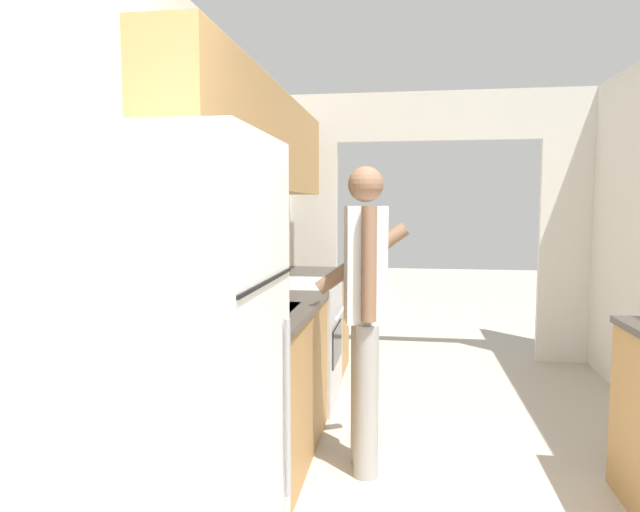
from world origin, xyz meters
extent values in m
cube|color=silver|center=(-1.42, 1.54, 1.25)|extent=(0.06, 6.67, 2.50)
cube|color=#B2844C|center=(-1.23, 2.48, 1.87)|extent=(0.32, 3.02, 0.65)
cube|color=silver|center=(-1.26, 4.30, 1.02)|extent=(0.65, 0.06, 2.05)
cube|color=silver|center=(1.26, 4.30, 1.02)|extent=(0.65, 0.06, 2.05)
cube|color=silver|center=(0.00, 4.30, 2.27)|extent=(3.17, 0.06, 0.45)
cube|color=#B2844C|center=(-1.09, 1.75, 0.43)|extent=(0.60, 1.56, 0.85)
cube|color=#3D3833|center=(-1.09, 1.75, 0.87)|extent=(0.62, 1.57, 0.03)
cube|color=#B2844C|center=(-1.09, 3.62, 0.43)|extent=(0.60, 0.74, 0.85)
cube|color=#3D3833|center=(-1.09, 3.63, 0.87)|extent=(0.62, 0.75, 0.03)
cube|color=#9EA3A8|center=(-1.09, 1.86, 0.88)|extent=(0.42, 0.44, 0.00)
cube|color=white|center=(-1.05, 0.60, 0.84)|extent=(0.67, 0.70, 1.68)
cube|color=black|center=(-0.71, 0.60, 1.21)|extent=(0.01, 0.68, 0.01)
cylinder|color=#99999E|center=(-0.70, 0.83, 0.71)|extent=(0.02, 0.02, 0.67)
cube|color=#B7B7BC|center=(-1.08, 2.89, 0.44)|extent=(0.62, 0.73, 0.89)
cube|color=black|center=(-0.76, 2.89, 0.44)|extent=(0.01, 0.49, 0.27)
cylinder|color=#B7B7BC|center=(-0.74, 2.89, 0.66)|extent=(0.02, 0.58, 0.02)
cube|color=#B7B7BC|center=(-1.37, 2.89, 0.96)|extent=(0.04, 0.73, 0.14)
cylinder|color=#232328|center=(-0.95, 2.73, 0.88)|extent=(0.16, 0.16, 0.01)
cylinder|color=#232328|center=(-0.95, 3.05, 0.88)|extent=(0.16, 0.16, 0.01)
cylinder|color=#232328|center=(-1.20, 2.73, 0.88)|extent=(0.16, 0.16, 0.01)
cylinder|color=#232328|center=(-1.20, 3.05, 0.88)|extent=(0.16, 0.16, 0.01)
cylinder|color=#9E9E9E|center=(-0.47, 1.77, 0.41)|extent=(0.15, 0.15, 0.83)
cylinder|color=#9E9E9E|center=(-0.50, 1.94, 0.41)|extent=(0.15, 0.15, 0.83)
cube|color=white|center=(-0.49, 1.86, 1.14)|extent=(0.25, 0.25, 0.62)
cylinder|color=#8C664C|center=(-0.46, 1.72, 1.15)|extent=(0.09, 0.09, 0.59)
cylinder|color=#8C664C|center=(-0.52, 2.00, 1.15)|extent=(0.53, 0.18, 0.40)
sphere|color=#8C664C|center=(-0.49, 1.86, 1.56)|extent=(0.19, 0.19, 0.19)
camera|label=1|loc=(-0.27, -1.17, 1.45)|focal=32.00mm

